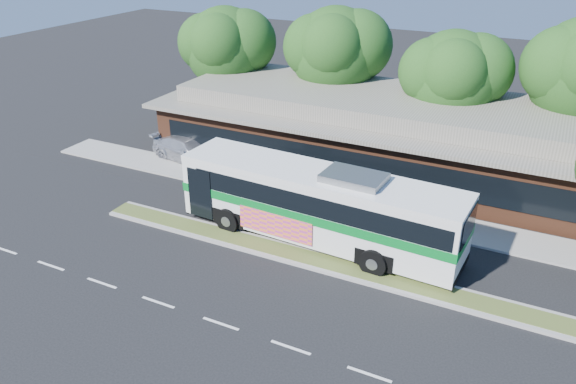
# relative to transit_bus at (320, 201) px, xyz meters

# --- Properties ---
(ground) EXTENTS (120.00, 120.00, 0.00)m
(ground) POSITION_rel_transit_bus_xyz_m (2.12, -2.39, -2.16)
(ground) COLOR black
(ground) RESTS_ON ground
(median_strip) EXTENTS (26.00, 1.10, 0.15)m
(median_strip) POSITION_rel_transit_bus_xyz_m (2.12, -1.79, -2.08)
(median_strip) COLOR #3D4B20
(median_strip) RESTS_ON ground
(sidewalk) EXTENTS (44.00, 2.60, 0.12)m
(sidewalk) POSITION_rel_transit_bus_xyz_m (2.12, 4.01, -2.10)
(sidewalk) COLOR gray
(sidewalk) RESTS_ON ground
(parking_lot) EXTENTS (14.00, 12.00, 0.01)m
(parking_lot) POSITION_rel_transit_bus_xyz_m (-15.88, 7.61, -2.15)
(parking_lot) COLOR black
(parking_lot) RESTS_ON ground
(plaza_building) EXTENTS (33.20, 11.20, 4.45)m
(plaza_building) POSITION_rel_transit_bus_xyz_m (2.12, 10.59, -0.03)
(plaza_building) COLOR #572D1B
(plaza_building) RESTS_ON ground
(tree_bg_a) EXTENTS (6.47, 5.80, 8.63)m
(tree_bg_a) POSITION_rel_transit_bus_xyz_m (-12.46, 12.75, 3.71)
(tree_bg_a) COLOR black
(tree_bg_a) RESTS_ON ground
(tree_bg_b) EXTENTS (6.69, 6.00, 9.00)m
(tree_bg_b) POSITION_rel_transit_bus_xyz_m (-4.45, 13.75, 3.99)
(tree_bg_b) COLOR black
(tree_bg_b) RESTS_ON ground
(tree_bg_c) EXTENTS (6.24, 5.60, 8.26)m
(tree_bg_c) POSITION_rel_transit_bus_xyz_m (3.53, 12.74, 3.44)
(tree_bg_c) COLOR black
(tree_bg_c) RESTS_ON ground
(transit_bus) EXTENTS (13.95, 3.78, 3.88)m
(transit_bus) POSITION_rel_transit_bus_xyz_m (0.00, 0.00, 0.00)
(transit_bus) COLOR silver
(transit_bus) RESTS_ON ground
(sedan) EXTENTS (5.61, 3.04, 1.54)m
(sedan) POSITION_rel_transit_bus_xyz_m (-11.40, 5.41, -1.39)
(sedan) COLOR silver
(sedan) RESTS_ON ground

